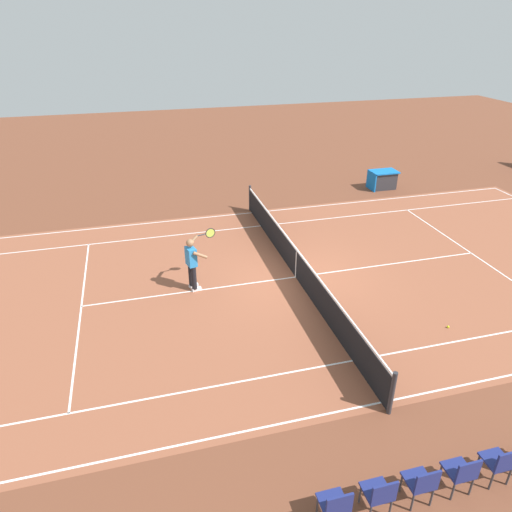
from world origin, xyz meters
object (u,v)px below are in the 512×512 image
at_px(spectator_chair_5, 380,493).
at_px(spectator_chair_2, 500,462).
at_px(tennis_ball, 448,327).
at_px(spectator_chair_3, 462,472).
at_px(tennis_player_near, 192,261).
at_px(spectator_chair_6, 336,505).
at_px(spectator_chair_4, 422,482).
at_px(tennis_net, 296,263).
at_px(equipment_cart_tarped, 382,180).

bearing_deg(spectator_chair_5, spectator_chair_2, 180.00).
distance_m(tennis_ball, spectator_chair_3, 5.03).
bearing_deg(tennis_player_near, spectator_chair_6, 98.05).
height_order(tennis_player_near, spectator_chair_2, tennis_player_near).
bearing_deg(spectator_chair_4, tennis_player_near, -71.45).
relative_size(tennis_net, spectator_chair_2, 13.30).
distance_m(tennis_player_near, tennis_ball, 7.24).
bearing_deg(spectator_chair_2, spectator_chair_3, 0.00).
bearing_deg(tennis_player_near, tennis_ball, 149.10).
bearing_deg(tennis_ball, tennis_net, -49.93).
bearing_deg(tennis_player_near, equipment_cart_tarped, -145.66).
height_order(tennis_net, equipment_cart_tarped, tennis_net).
xyz_separation_m(tennis_player_near, spectator_chair_6, (-1.11, 7.86, -0.41)).
distance_m(spectator_chair_5, equipment_cart_tarped, 16.62).
xyz_separation_m(tennis_ball, spectator_chair_2, (2.00, 4.17, 0.49)).
relative_size(spectator_chair_2, spectator_chair_5, 1.00).
height_order(tennis_net, spectator_chair_4, tennis_net).
height_order(tennis_net, tennis_player_near, tennis_player_near).
bearing_deg(spectator_chair_2, tennis_net, -82.71).
relative_size(spectator_chair_5, spectator_chair_6, 1.00).
relative_size(tennis_net, equipment_cart_tarped, 9.36).
distance_m(tennis_net, equipment_cart_tarped, 9.57).
bearing_deg(spectator_chair_4, spectator_chair_5, 0.00).
relative_size(spectator_chair_2, equipment_cart_tarped, 0.70).
bearing_deg(spectator_chair_6, equipment_cart_tarped, -120.92).
height_order(tennis_player_near, spectator_chair_3, tennis_player_near).
distance_m(spectator_chair_6, equipment_cart_tarped, 17.00).
relative_size(spectator_chair_6, equipment_cart_tarped, 0.70).
relative_size(tennis_net, spectator_chair_5, 13.30).
bearing_deg(spectator_chair_3, spectator_chair_2, 180.00).
xyz_separation_m(tennis_net, tennis_player_near, (3.18, -0.14, 0.44)).
height_order(spectator_chair_6, equipment_cart_tarped, spectator_chair_6).
distance_m(spectator_chair_3, spectator_chair_4, 0.76).
relative_size(tennis_ball, spectator_chair_4, 0.08).
height_order(spectator_chair_4, spectator_chair_5, same).
height_order(spectator_chair_3, equipment_cart_tarped, spectator_chair_3).
height_order(spectator_chair_3, spectator_chair_4, same).
distance_m(spectator_chair_3, equipment_cart_tarped, 15.95).
xyz_separation_m(tennis_net, spectator_chair_3, (-0.22, 7.72, 0.03)).
relative_size(spectator_chair_3, spectator_chair_6, 1.00).
xyz_separation_m(tennis_player_near, spectator_chair_2, (-4.16, 7.86, -0.41)).
height_order(tennis_player_near, tennis_ball, tennis_player_near).
bearing_deg(tennis_player_near, spectator_chair_4, 108.55).
bearing_deg(spectator_chair_3, spectator_chair_5, 0.00).
height_order(spectator_chair_3, spectator_chair_5, same).
distance_m(tennis_player_near, spectator_chair_2, 8.90).
distance_m(spectator_chair_3, spectator_chair_5, 1.53).
bearing_deg(tennis_net, equipment_cart_tarped, -134.18).
xyz_separation_m(spectator_chair_3, spectator_chair_6, (2.29, 0.00, 0.00)).
distance_m(tennis_player_near, equipment_cart_tarped, 11.94).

